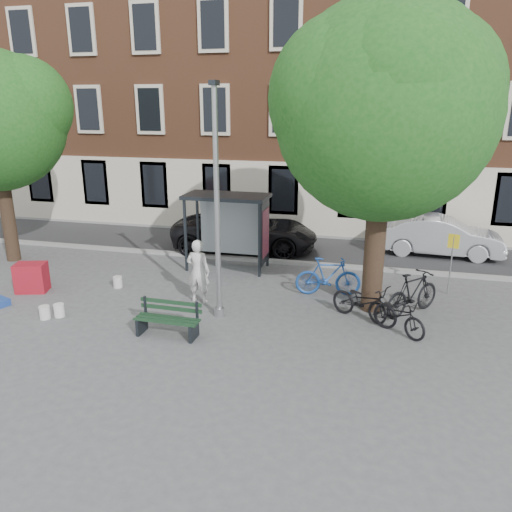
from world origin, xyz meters
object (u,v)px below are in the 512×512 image
at_px(bike_c, 396,315).
at_px(lamppost, 217,217).
at_px(bike_a, 364,302).
at_px(painter, 198,271).
at_px(bench, 168,321).
at_px(car_dark, 245,231).
at_px(notice_sign, 452,251).
at_px(bus_shelter, 239,215).
at_px(bike_d, 413,293).
at_px(bike_b, 328,276).
at_px(car_silver, 440,236).
at_px(red_stand, 31,277).

bearing_deg(bike_c, lamppost, 132.25).
distance_m(lamppost, bike_a, 4.50).
xyz_separation_m(painter, bench, (0.02, -2.25, -0.55)).
bearing_deg(bench, car_dark, 92.21).
relative_size(bike_c, notice_sign, 0.96).
bearing_deg(car_dark, bike_c, -144.71).
distance_m(bus_shelter, bike_d, 6.44).
bearing_deg(painter, bench, 91.83).
height_order(painter, bike_a, painter).
height_order(bike_a, notice_sign, notice_sign).
bearing_deg(bike_c, notice_sign, 13.26).
height_order(bike_a, bike_d, bike_d).
distance_m(lamppost, bike_b, 4.17).
xyz_separation_m(lamppost, bike_d, (5.10, 1.42, -2.17)).
bearing_deg(bike_b, notice_sign, -85.08).
distance_m(lamppost, bench, 2.92).
bearing_deg(bike_c, car_silver, 27.23).
distance_m(bench, notice_sign, 8.59).
bearing_deg(bike_a, bike_c, -91.12).
xyz_separation_m(bike_c, notice_sign, (1.61, 3.13, 0.88)).
distance_m(bike_d, red_stand, 11.33).
height_order(bike_b, car_dark, car_dark).
bearing_deg(painter, red_stand, 6.24).
bearing_deg(car_dark, bus_shelter, -177.18).
bearing_deg(bike_b, bike_c, -148.20).
xyz_separation_m(bike_d, red_stand, (-11.28, -1.05, -0.16)).
relative_size(bike_b, notice_sign, 1.05).
bearing_deg(bench, bike_b, 47.46).
height_order(bus_shelter, bike_d, bus_shelter).
relative_size(bench, bike_a, 0.83).
xyz_separation_m(painter, notice_sign, (7.15, 2.44, 0.41)).
relative_size(car_dark, car_silver, 1.24).
xyz_separation_m(bike_b, notice_sign, (3.56, 0.98, 0.76)).
height_order(bike_a, car_dark, car_dark).
xyz_separation_m(bench, bike_a, (4.71, 2.09, 0.13)).
distance_m(lamppost, car_dark, 6.73).
height_order(bus_shelter, painter, bus_shelter).
bearing_deg(red_stand, notice_sign, 13.13).
height_order(bus_shelter, bike_a, bus_shelter).
height_order(painter, car_silver, painter).
bearing_deg(painter, bike_c, 174.28).
bearing_deg(red_stand, car_silver, 29.65).
bearing_deg(red_stand, bike_a, 1.66).
relative_size(painter, bike_a, 0.94).
distance_m(bench, bike_c, 5.74).
relative_size(painter, car_dark, 0.34).
height_order(bike_c, car_silver, car_silver).
bearing_deg(car_dark, lamppost, -178.11).
height_order(bike_d, notice_sign, notice_sign).
height_order(bike_c, car_dark, car_dark).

